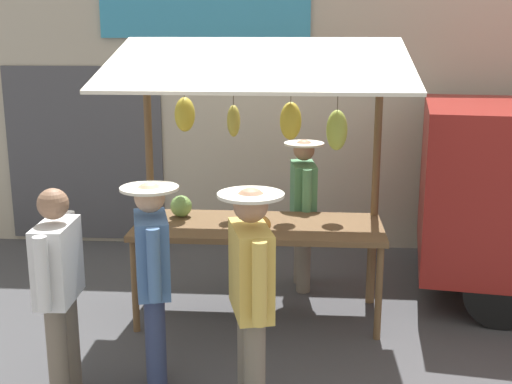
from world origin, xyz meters
TOP-DOWN VIEW (x-y plane):
  - ground_plane at (0.00, 0.00)m, footprint 40.00×40.00m
  - street_backdrop at (0.05, -2.20)m, footprint 9.00×0.30m
  - market_stall at (0.02, -0.03)m, footprint 2.50×1.46m
  - vendor_with_sunhat at (-0.39, -0.75)m, footprint 0.39×0.66m
  - shopper_with_ponytail at (0.65, 1.33)m, footprint 0.40×0.65m
  - shopper_with_shopping_bag at (1.26, 1.51)m, footprint 0.24×0.67m
  - shopper_in_striped_shirt at (-0.07, 1.70)m, footprint 0.42×0.68m

SIDE VIEW (x-z plane):
  - ground_plane at x=0.00m, z-range 0.00..0.00m
  - shopper_with_shopping_bag at x=1.26m, z-range 0.11..1.66m
  - vendor_with_sunhat at x=-0.39m, z-range 0.12..1.65m
  - shopper_with_ponytail at x=0.65m, z-range 0.13..1.69m
  - shopper_in_striped_shirt at x=-0.07m, z-range 0.14..1.77m
  - market_stall at x=0.02m, z-range 0.30..2.79m
  - street_backdrop at x=0.05m, z-range 0.00..3.40m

